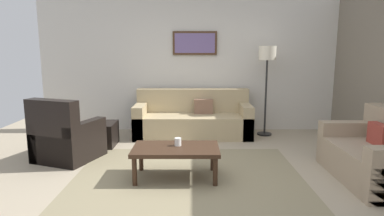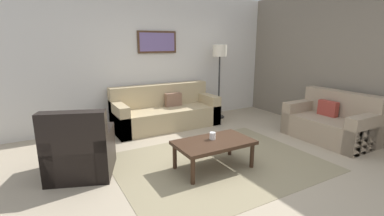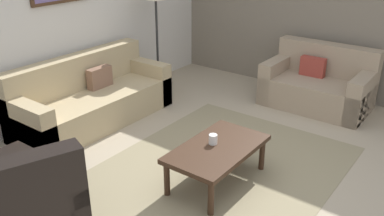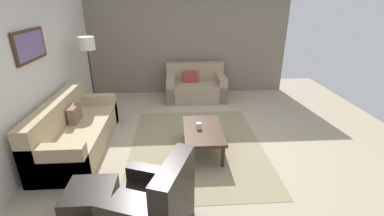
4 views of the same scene
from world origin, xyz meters
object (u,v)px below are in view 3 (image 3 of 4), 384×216
(coffee_table, at_px, (217,151))
(couch_main, at_px, (90,100))
(armchair_leather, at_px, (31,214))
(cup, at_px, (213,139))
(ottoman, at_px, (12,178))
(lamp_standing, at_px, (156,2))
(couch_loveseat, at_px, (319,85))

(coffee_table, bearing_deg, couch_main, 84.17)
(coffee_table, bearing_deg, armchair_leather, 157.73)
(cup, bearing_deg, armchair_leather, 160.08)
(couch_main, xyz_separation_m, armchair_leather, (-1.91, -1.52, 0.01))
(couch_main, xyz_separation_m, ottoman, (-1.62, -0.74, -0.10))
(coffee_table, xyz_separation_m, cup, (0.02, 0.07, 0.10))
(armchair_leather, height_order, coffee_table, armchair_leather)
(coffee_table, height_order, cup, cup)
(couch_main, xyz_separation_m, lamp_standing, (1.40, -0.01, 1.11))
(coffee_table, bearing_deg, cup, 71.02)
(ottoman, bearing_deg, armchair_leather, -110.51)
(cup, height_order, lamp_standing, lamp_standing)
(ottoman, xyz_separation_m, coffee_table, (1.39, -1.46, 0.16))
(coffee_table, xyz_separation_m, lamp_standing, (1.62, 2.20, 1.05))
(lamp_standing, bearing_deg, couch_main, 179.64)
(couch_loveseat, distance_m, lamp_standing, 2.71)
(couch_main, distance_m, armchair_leather, 2.44)
(coffee_table, bearing_deg, ottoman, 133.59)
(armchair_leather, bearing_deg, couch_main, 38.50)
(couch_main, height_order, armchair_leather, armchair_leather)
(couch_main, relative_size, lamp_standing, 1.29)
(armchair_leather, relative_size, coffee_table, 0.94)
(couch_main, relative_size, coffee_table, 2.00)
(couch_main, relative_size, armchair_leather, 2.13)
(couch_loveseat, bearing_deg, lamp_standing, 113.31)
(armchair_leather, relative_size, ottoman, 1.84)
(couch_loveseat, bearing_deg, ottoman, 158.96)
(armchair_leather, xyz_separation_m, cup, (1.71, -0.62, 0.15))
(armchair_leather, bearing_deg, couch_loveseat, -10.09)
(couch_main, bearing_deg, coffee_table, -95.83)
(couch_loveseat, distance_m, cup, 2.59)
(couch_loveseat, xyz_separation_m, ottoman, (-4.00, 1.54, -0.10))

